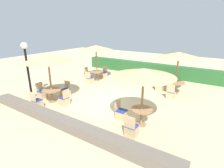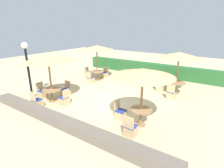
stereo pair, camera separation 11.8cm
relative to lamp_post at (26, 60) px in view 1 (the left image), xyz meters
The scene contains 23 objects.
ground_plane 5.04m from the lamp_post, 28.24° to the left, with size 40.00×40.00×0.00m, color #D1BA8C.
hedge_row 10.08m from the lamp_post, 66.66° to the left, with size 13.00×0.70×1.05m, color #28602D.
stone_border 4.60m from the lamp_post, 15.41° to the right, with size 10.00×0.56×0.41m, color #6B6056.
lamp_post is the anchor object (origin of this frame).
parasol_front_right 6.69m from the lamp_post, ahead, with size 2.58×2.58×2.54m.
round_table_front_right 6.92m from the lamp_post, ahead, with size 0.94×0.94×0.76m.
patio_chair_front_right_west 6.07m from the lamp_post, ahead, with size 0.46×0.46×0.93m.
patio_chair_front_right_south 6.97m from the lamp_post, ahead, with size 0.46×0.46×0.93m.
parasol_back_left 5.25m from the lamp_post, 80.33° to the left, with size 2.53×2.53×2.77m.
round_table_back_left 5.54m from the lamp_post, 80.33° to the left, with size 1.04×1.04×0.73m.
patio_chair_back_left_south 4.81m from the lamp_post, 77.98° to the left, with size 0.46×0.46×0.93m.
patio_chair_back_left_west 5.59m from the lamp_post, 90.89° to the left, with size 0.46×0.46×0.93m.
patio_chair_back_left_north 6.54m from the lamp_post, 81.89° to the left, with size 0.46×0.46×0.93m.
parasol_front_left 1.38m from the lamp_post, 18.66° to the left, with size 2.65×2.65×2.64m.
round_table_front_left 2.25m from the lamp_post, 18.66° to the left, with size 1.07×1.07×0.72m.
patio_chair_front_left_west 2.17m from the lamp_post, 55.57° to the left, with size 0.46×0.46×0.93m.
patio_chair_front_left_south 2.52m from the lamp_post, 23.10° to the right, with size 0.46×0.46×0.93m.
patio_chair_front_left_north 2.86m from the lamp_post, 48.04° to the left, with size 0.46×0.46×0.93m.
patio_chair_front_left_east 3.11m from the lamp_post, 12.13° to the left, with size 0.46×0.46×0.93m.
parasol_back_right 8.89m from the lamp_post, 39.33° to the left, with size 2.57×2.57×2.66m.
round_table_back_right 9.05m from the lamp_post, 39.33° to the left, with size 1.15×1.15×0.76m.
patio_chair_back_right_west 8.38m from the lamp_post, 43.50° to the left, with size 0.46×0.46×0.93m.
patio_chair_back_right_south 8.57m from the lamp_post, 33.82° to the left, with size 0.46×0.46×0.93m.
Camera 1 is at (5.32, -7.58, 4.12)m, focal length 28.00 mm.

